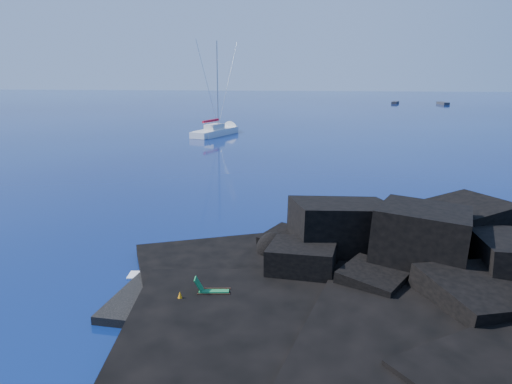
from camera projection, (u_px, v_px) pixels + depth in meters
ground at (112, 301)px, 21.17m from camera, size 400.00×400.00×0.00m
headland at (412, 285)px, 22.80m from camera, size 24.00×24.00×3.60m
beach at (219, 301)px, 21.21m from camera, size 9.08×6.86×0.70m
surf_foam at (244, 262)px, 25.51m from camera, size 10.00×8.00×0.06m
sailboat at (216, 135)px, 73.42m from camera, size 7.35×12.92×13.48m
deck_chair at (214, 287)px, 20.59m from camera, size 1.47×0.77×0.97m
towel at (260, 294)px, 21.02m from camera, size 1.85×1.10×0.05m
sunbather at (260, 291)px, 20.99m from camera, size 1.70×0.70×0.23m
marker_cone at (180, 298)px, 20.08m from camera, size 0.40×0.40×0.56m
distant_boat_a at (395, 104)px, 137.79m from camera, size 2.81×4.86×0.62m
distant_boat_b at (443, 104)px, 134.63m from camera, size 2.39×5.25×0.67m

